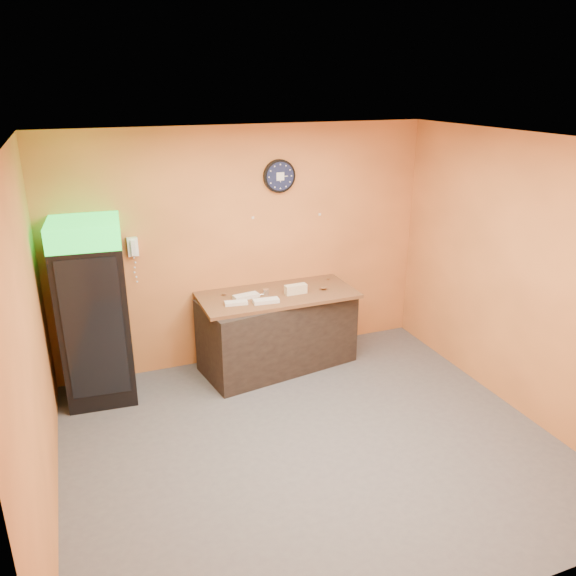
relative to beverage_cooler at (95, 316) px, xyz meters
name	(u,v)px	position (x,y,z in m)	size (l,w,h in m)	color
floor	(311,444)	(1.76, -1.61, -0.96)	(4.50, 4.50, 0.00)	#47474C
back_wall	(245,247)	(1.76, 0.39, 0.44)	(4.50, 0.02, 2.80)	orange
left_wall	(31,350)	(-0.49, -1.61, 0.44)	(0.02, 4.00, 2.80)	orange
right_wall	(519,277)	(4.01, -1.61, 0.44)	(0.02, 4.00, 2.80)	orange
ceiling	(316,141)	(1.76, -1.61, 1.84)	(4.50, 4.00, 0.02)	white
beverage_cooler	(95,316)	(0.00, 0.00, 0.00)	(0.74, 0.75, 1.96)	black
prep_counter	(278,331)	(2.01, 0.00, -0.51)	(1.78, 0.79, 0.89)	black
wall_clock	(279,176)	(2.18, 0.36, 1.26)	(0.38, 0.06, 0.38)	black
wall_phone	(133,247)	(0.48, 0.34, 0.60)	(0.11, 0.10, 0.20)	white
butcher_paper	(277,295)	(2.01, 0.00, -0.05)	(1.81, 0.85, 0.04)	brown
sub_roll_stack	(296,289)	(2.21, -0.09, 0.03)	(0.26, 0.10, 0.11)	beige
wrapped_sandwich_left	(236,303)	(1.47, -0.16, -0.01)	(0.25, 0.10, 0.04)	silver
wrapped_sandwich_mid	(266,301)	(1.79, -0.23, -0.01)	(0.29, 0.11, 0.04)	silver
wrapped_sandwich_right	(246,296)	(1.63, -0.01, -0.01)	(0.29, 0.11, 0.04)	silver
kitchen_tool	(266,292)	(1.87, -0.01, 0.00)	(0.07, 0.07, 0.07)	silver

